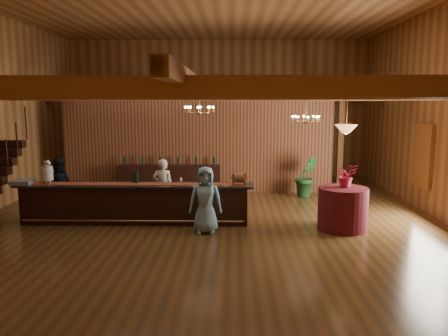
{
  "coord_description": "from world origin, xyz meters",
  "views": [
    {
      "loc": [
        0.69,
        -11.07,
        3.0
      ],
      "look_at": [
        0.43,
        0.88,
        1.21
      ],
      "focal_mm": 35.0,
      "sensor_mm": 36.0,
      "label": 1
    }
  ],
  "objects_px": {
    "chandelier_left": "(199,109)",
    "staff_second": "(59,186)",
    "chandelier_right": "(306,118)",
    "floor_plant": "(307,176)",
    "raffle_drum": "(239,178)",
    "backbar_shelf": "(170,179)",
    "pendant_lamp": "(346,129)",
    "beverage_dispenser": "(48,172)",
    "round_table": "(343,209)",
    "guest": "(205,200)",
    "bartender": "(163,187)",
    "tasting_bar": "(135,203)"
  },
  "relations": [
    {
      "from": "chandelier_right",
      "to": "floor_plant",
      "type": "distance_m",
      "value": 2.11
    },
    {
      "from": "staff_second",
      "to": "raffle_drum",
      "type": "bearing_deg",
      "value": 176.08
    },
    {
      "from": "raffle_drum",
      "to": "staff_second",
      "type": "distance_m",
      "value": 4.88
    },
    {
      "from": "raffle_drum",
      "to": "chandelier_right",
      "type": "xyz_separation_m",
      "value": [
        1.97,
        2.23,
        1.39
      ]
    },
    {
      "from": "beverage_dispenser",
      "to": "staff_second",
      "type": "xyz_separation_m",
      "value": [
        0.0,
        0.64,
        -0.49
      ]
    },
    {
      "from": "floor_plant",
      "to": "round_table",
      "type": "bearing_deg",
      "value": -85.75
    },
    {
      "from": "floor_plant",
      "to": "guest",
      "type": "bearing_deg",
      "value": -127.04
    },
    {
      "from": "beverage_dispenser",
      "to": "chandelier_right",
      "type": "relative_size",
      "value": 0.74
    },
    {
      "from": "beverage_dispenser",
      "to": "chandelier_right",
      "type": "bearing_deg",
      "value": 17.39
    },
    {
      "from": "bartender",
      "to": "floor_plant",
      "type": "bearing_deg",
      "value": -152.56
    },
    {
      "from": "round_table",
      "to": "chandelier_right",
      "type": "height_order",
      "value": "chandelier_right"
    },
    {
      "from": "bartender",
      "to": "chandelier_right",
      "type": "bearing_deg",
      "value": -162.22
    },
    {
      "from": "backbar_shelf",
      "to": "chandelier_right",
      "type": "bearing_deg",
      "value": -19.33
    },
    {
      "from": "beverage_dispenser",
      "to": "staff_second",
      "type": "distance_m",
      "value": 0.81
    },
    {
      "from": "raffle_drum",
      "to": "floor_plant",
      "type": "distance_m",
      "value": 3.89
    },
    {
      "from": "tasting_bar",
      "to": "chandelier_right",
      "type": "height_order",
      "value": "chandelier_right"
    },
    {
      "from": "pendant_lamp",
      "to": "bartender",
      "type": "distance_m",
      "value": 4.96
    },
    {
      "from": "guest",
      "to": "floor_plant",
      "type": "xyz_separation_m",
      "value": [
        2.98,
        3.95,
        -0.11
      ]
    },
    {
      "from": "round_table",
      "to": "bartender",
      "type": "bearing_deg",
      "value": 164.01
    },
    {
      "from": "chandelier_left",
      "to": "chandelier_right",
      "type": "xyz_separation_m",
      "value": [
        3.05,
        0.81,
        -0.27
      ]
    },
    {
      "from": "chandelier_right",
      "to": "beverage_dispenser",
      "type": "bearing_deg",
      "value": -162.61
    },
    {
      "from": "beverage_dispenser",
      "to": "backbar_shelf",
      "type": "height_order",
      "value": "beverage_dispenser"
    },
    {
      "from": "round_table",
      "to": "chandelier_right",
      "type": "distance_m",
      "value": 3.4
    },
    {
      "from": "staff_second",
      "to": "floor_plant",
      "type": "xyz_separation_m",
      "value": [
        7.01,
        2.42,
        -0.11
      ]
    },
    {
      "from": "tasting_bar",
      "to": "backbar_shelf",
      "type": "height_order",
      "value": "tasting_bar"
    },
    {
      "from": "chandelier_right",
      "to": "staff_second",
      "type": "relative_size",
      "value": 0.52
    },
    {
      "from": "beverage_dispenser",
      "to": "pendant_lamp",
      "type": "xyz_separation_m",
      "value": [
        7.28,
        -0.55,
        1.13
      ]
    },
    {
      "from": "round_table",
      "to": "chandelier_left",
      "type": "distance_m",
      "value": 4.63
    },
    {
      "from": "chandelier_left",
      "to": "pendant_lamp",
      "type": "distance_m",
      "value": 4.03
    },
    {
      "from": "chandelier_right",
      "to": "guest",
      "type": "xyz_separation_m",
      "value": [
        -2.75,
        -3.02,
        -1.77
      ]
    },
    {
      "from": "raffle_drum",
      "to": "chandelier_right",
      "type": "height_order",
      "value": "chandelier_right"
    },
    {
      "from": "backbar_shelf",
      "to": "round_table",
      "type": "bearing_deg",
      "value": -41.42
    },
    {
      "from": "staff_second",
      "to": "guest",
      "type": "xyz_separation_m",
      "value": [
        4.03,
        -1.54,
        -0.0
      ]
    },
    {
      "from": "tasting_bar",
      "to": "staff_second",
      "type": "height_order",
      "value": "staff_second"
    },
    {
      "from": "tasting_bar",
      "to": "round_table",
      "type": "bearing_deg",
      "value": -5.38
    },
    {
      "from": "tasting_bar",
      "to": "backbar_shelf",
      "type": "relative_size",
      "value": 1.76
    },
    {
      "from": "round_table",
      "to": "chandelier_left",
      "type": "relative_size",
      "value": 1.46
    },
    {
      "from": "backbar_shelf",
      "to": "pendant_lamp",
      "type": "relative_size",
      "value": 3.74
    },
    {
      "from": "raffle_drum",
      "to": "backbar_shelf",
      "type": "relative_size",
      "value": 0.1
    },
    {
      "from": "raffle_drum",
      "to": "pendant_lamp",
      "type": "xyz_separation_m",
      "value": [
        2.47,
        -0.44,
        1.24
      ]
    },
    {
      "from": "beverage_dispenser",
      "to": "chandelier_left",
      "type": "relative_size",
      "value": 0.75
    },
    {
      "from": "backbar_shelf",
      "to": "chandelier_right",
      "type": "xyz_separation_m",
      "value": [
        4.24,
        -1.46,
        2.07
      ]
    },
    {
      "from": "beverage_dispenser",
      "to": "chandelier_right",
      "type": "height_order",
      "value": "chandelier_right"
    },
    {
      "from": "pendant_lamp",
      "to": "beverage_dispenser",
      "type": "bearing_deg",
      "value": 175.7
    },
    {
      "from": "raffle_drum",
      "to": "bartender",
      "type": "distance_m",
      "value": 2.23
    },
    {
      "from": "beverage_dispenser",
      "to": "raffle_drum",
      "type": "xyz_separation_m",
      "value": [
        4.81,
        -0.11,
        -0.11
      ]
    },
    {
      "from": "chandelier_right",
      "to": "pendant_lamp",
      "type": "relative_size",
      "value": 0.9
    },
    {
      "from": "pendant_lamp",
      "to": "floor_plant",
      "type": "xyz_separation_m",
      "value": [
        -0.27,
        3.61,
        -1.73
      ]
    },
    {
      "from": "chandelier_left",
      "to": "staff_second",
      "type": "distance_m",
      "value": 4.3
    },
    {
      "from": "backbar_shelf",
      "to": "bartender",
      "type": "relative_size",
      "value": 2.21
    }
  ]
}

